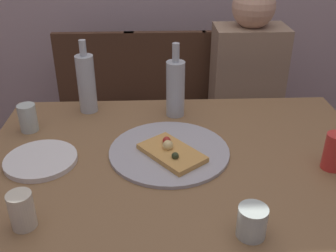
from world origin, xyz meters
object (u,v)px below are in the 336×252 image
guest_in_sweater (249,95)px  wine_glass (28,118)px  dining_table (180,176)px  soda_can (334,152)px  plate_stack (41,160)px  pizza_slice_last (171,152)px  pizza_tray (169,151)px  chair_left (96,108)px  beer_bottle (86,83)px  tumbler_far (22,210)px  chair_right (241,105)px  tumbler_near (252,222)px  chair_middle (166,106)px  wine_bottle (175,88)px

guest_in_sweater → wine_glass: bearing=27.5°
dining_table → soda_can: (0.48, -0.09, 0.14)m
plate_stack → guest_in_sweater: bearing=39.8°
pizza_slice_last → wine_glass: bearing=157.9°
pizza_tray → chair_left: bearing=113.9°
beer_bottle → tumbler_far: bearing=-96.4°
chair_right → guest_in_sweater: bearing=90.0°
chair_left → plate_stack: bearing=86.3°
pizza_slice_last → plate_stack: size_ratio=1.07×
pizza_slice_last → soda_can: bearing=-8.8°
tumbler_near → chair_right: (0.25, 1.23, -0.27)m
tumbler_near → chair_right: bearing=78.5°
tumbler_far → guest_in_sweater: (0.83, 1.02, -0.15)m
guest_in_sweater → chair_middle: bearing=-19.7°
pizza_slice_last → chair_left: bearing=113.4°
tumbler_far → wine_glass: wine_glass is taller
beer_bottle → tumbler_near: size_ratio=3.51×
beer_bottle → plate_stack: 0.41m
chair_right → tumbler_far: bearing=54.5°
pizza_tray → guest_in_sweater: size_ratio=0.35×
wine_bottle → tumbler_near: bearing=-77.3°
pizza_tray → chair_middle: (0.02, 0.83, -0.23)m
pizza_slice_last → soda_can: size_ratio=2.08×
chair_right → wine_bottle: bearing=53.3°
tumbler_near → guest_in_sweater: bearing=76.9°
pizza_slice_last → wine_bottle: (0.03, 0.32, 0.10)m
tumbler_near → chair_middle: chair_middle is taller
pizza_tray → plate_stack: bearing=-174.6°
beer_bottle → soda_can: 0.95m
tumbler_near → plate_stack: 0.71m
pizza_tray → tumbler_far: 0.52m
guest_in_sweater → tumbler_near: bearing=76.9°
dining_table → guest_in_sweater: 0.81m
guest_in_sweater → soda_can: bearing=95.5°
pizza_tray → tumbler_far: size_ratio=4.00×
pizza_tray → soda_can: size_ratio=3.37×
pizza_slice_last → tumbler_near: bearing=-63.2°
pizza_tray → wine_bottle: wine_bottle is taller
tumbler_far → plate_stack: (-0.03, 0.30, -0.04)m
dining_table → chair_right: chair_right is taller
tumbler_far → tumbler_near: bearing=-5.6°
pizza_tray → pizza_slice_last: (0.01, -0.03, 0.02)m
wine_bottle → guest_in_sweater: 0.60m
wine_bottle → soda_can: wine_bottle is taller
tumbler_near → plate_stack: size_ratio=0.36×
soda_can → chair_left: chair_left is taller
tumbler_near → guest_in_sweater: (0.25, 1.08, -0.14)m
pizza_tray → tumbler_near: bearing=-64.4°
chair_left → chair_right: 0.81m
plate_stack → beer_bottle: bearing=74.4°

